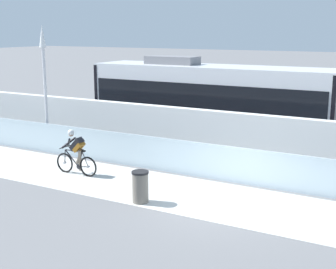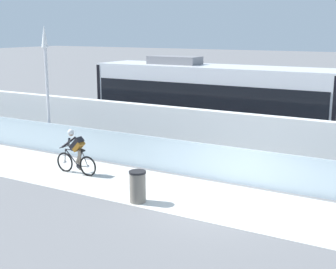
{
  "view_description": "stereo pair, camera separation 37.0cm",
  "coord_description": "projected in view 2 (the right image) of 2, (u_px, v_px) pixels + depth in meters",
  "views": [
    {
      "loc": [
        5.07,
        -12.48,
        5.02
      ],
      "look_at": [
        -3.11,
        2.35,
        1.25
      ],
      "focal_mm": 50.68,
      "sensor_mm": 36.0,
      "label": 1
    },
    {
      "loc": [
        5.39,
        -12.3,
        5.02
      ],
      "look_at": [
        -3.11,
        2.35,
        1.25
      ],
      "focal_mm": 50.68,
      "sensor_mm": 36.0,
      "label": 2
    }
  ],
  "objects": [
    {
      "name": "bike_path_deck",
      "position": [
        219.0,
        201.0,
        14.11
      ],
      "size": [
        32.0,
        3.2,
        0.01
      ],
      "primitive_type": "cube",
      "color": "beige",
      "rests_on": "ground"
    },
    {
      "name": "cyclist_on_bike",
      "position": [
        76.0,
        153.0,
        16.64
      ],
      "size": [
        1.77,
        0.58,
        1.61
      ],
      "color": "black",
      "rests_on": "ground"
    },
    {
      "name": "concrete_barrier_wall",
      "position": [
        261.0,
        143.0,
        16.98
      ],
      "size": [
        32.0,
        0.36,
        2.04
      ],
      "primitive_type": "cube",
      "color": "silver",
      "rests_on": "ground"
    },
    {
      "name": "lamp_post_antenna",
      "position": [
        46.0,
        72.0,
        19.53
      ],
      "size": [
        0.28,
        0.28,
        5.2
      ],
      "color": "gray",
      "rests_on": "ground"
    },
    {
      "name": "tram",
      "position": [
        213.0,
        101.0,
        21.16
      ],
      "size": [
        11.06,
        2.54,
        3.81
      ],
      "color": "silver",
      "rests_on": "ground"
    },
    {
      "name": "tram_rail_far",
      "position": [
        291.0,
        148.0,
        20.5
      ],
      "size": [
        32.0,
        0.08,
        0.01
      ],
      "primitive_type": "cube",
      "color": "#595654",
      "rests_on": "ground"
    },
    {
      "name": "tram_rail_near",
      "position": [
        281.0,
        155.0,
        19.29
      ],
      "size": [
        32.0,
        0.08,
        0.01
      ],
      "primitive_type": "cube",
      "color": "#595654",
      "rests_on": "ground"
    },
    {
      "name": "glass_parapet",
      "position": [
        242.0,
        167.0,
        15.54
      ],
      "size": [
        32.0,
        0.05,
        1.23
      ],
      "primitive_type": "cube",
      "color": "silver",
      "rests_on": "ground"
    },
    {
      "name": "trash_bin",
      "position": [
        138.0,
        187.0,
        13.97
      ],
      "size": [
        0.51,
        0.51,
        0.96
      ],
      "color": "slate",
      "rests_on": "ground"
    },
    {
      "name": "ground_plane",
      "position": [
        219.0,
        202.0,
        14.12
      ],
      "size": [
        200.0,
        200.0,
        0.0
      ],
      "primitive_type": "plane",
      "color": "slate"
    }
  ]
}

